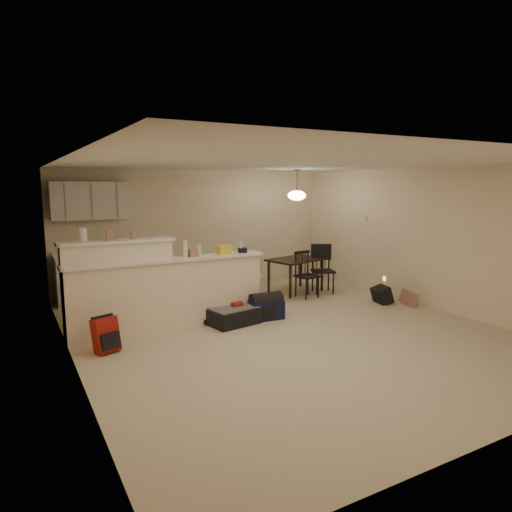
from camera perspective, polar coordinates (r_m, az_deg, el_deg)
room at (r=6.80m, az=3.59°, el=0.93°), size 7.00×7.02×2.50m
breakfast_bar at (r=7.10m, az=-12.96°, el=-4.21°), size 3.08×0.58×1.39m
upper_cabinets at (r=9.12m, az=-20.03°, el=6.53°), size 1.40×0.34×0.70m
kitchen_counter at (r=9.19m, az=-18.19°, el=-2.48°), size 1.80×0.60×0.90m
thermostat at (r=9.82m, az=13.54°, el=4.61°), size 0.02×0.12×0.12m
jar at (r=6.91m, az=-20.79°, el=2.50°), size 0.10×0.10×0.20m
cereal_box at (r=6.97m, az=-17.80°, el=2.53°), size 0.10×0.07×0.16m
small_box at (r=7.05m, az=-15.02°, el=2.56°), size 0.08×0.06×0.12m
bottle_a at (r=7.07m, az=-8.82°, el=0.90°), size 0.07×0.07×0.26m
bottle_b at (r=7.16m, az=-7.10°, el=0.71°), size 0.06×0.06×0.18m
bag_lump at (r=7.33m, az=-3.98°, el=0.79°), size 0.22×0.18×0.14m
pouch at (r=7.48m, az=-1.70°, el=0.73°), size 0.12×0.10×0.08m
extra_item_x at (r=7.13m, az=-7.85°, el=0.40°), size 0.12×0.10×0.12m
extra_item_y at (r=7.46m, az=-1.86°, el=1.15°), size 0.05×0.05×0.19m
dining_table at (r=9.36m, az=5.00°, el=-0.84°), size 1.27×1.00×0.70m
pendant_lamp at (r=9.23m, az=5.12°, el=7.60°), size 0.36×0.36×0.62m
dining_chair_near at (r=8.98m, az=6.42°, el=-2.34°), size 0.44×0.42×0.90m
dining_chair_far at (r=9.38m, az=8.39°, el=-1.70°), size 0.54×0.52×0.96m
suitcase at (r=7.30m, az=-2.78°, el=-7.52°), size 0.84×0.62×0.26m
red_backpack at (r=6.42m, az=-18.28°, el=-9.36°), size 0.35×0.27×0.46m
navy_duffel at (r=7.56m, az=1.26°, el=-6.76°), size 0.58×0.35×0.30m
black_daypack at (r=8.85m, az=15.46°, el=-4.74°), size 0.32×0.40×0.31m
cardboard_sheet at (r=8.78m, az=18.54°, el=-5.07°), size 0.04×0.37×0.29m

